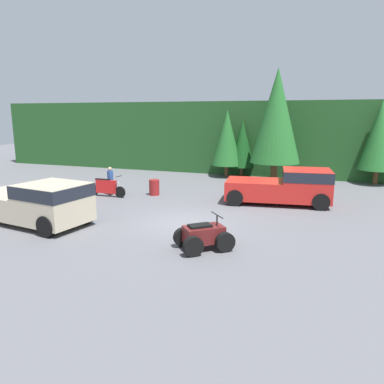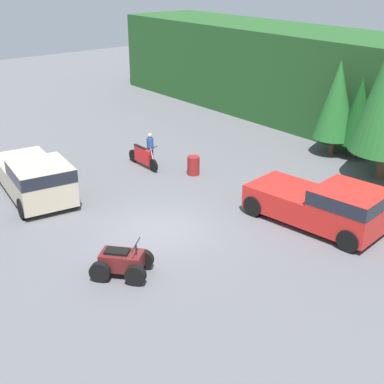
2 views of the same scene
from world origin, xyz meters
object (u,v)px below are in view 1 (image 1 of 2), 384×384
Objects in this scene: pickup_truck_second at (36,202)px; rider_person at (110,180)px; quad_atv at (204,236)px; pickup_truck_red at (287,185)px; dirt_bike at (106,188)px; steel_barrel at (154,187)px.

pickup_truck_second is 3.61× the size of rider_person.
quad_atv is 10.06m from rider_person.
pickup_truck_red is at bearing -8.74° from rider_person.
rider_person is (-7.69, 6.48, 0.41)m from quad_atv.
pickup_truck_second is 2.69× the size of quad_atv.
quad_atv is at bearing 4.84° from pickup_truck_second.
dirt_bike reaches higher than steel_barrel.
pickup_truck_second is at bearing -87.89° from dirt_bike.
pickup_truck_red reaches higher than quad_atv.
rider_person reaches higher than steel_barrel.
rider_person is (-9.63, -1.23, -0.09)m from pickup_truck_red.
pickup_truck_red is at bearing 34.97° from quad_atv.
quad_atv is (7.69, -6.03, -0.04)m from dirt_bike.
pickup_truck_red and pickup_truck_second have the same top height.
pickup_truck_red is 7.32m from steel_barrel.
pickup_truck_red reaches higher than rider_person.
rider_person is at bearing 100.42° from pickup_truck_second.
pickup_truck_red is at bearing 3.20° from steel_barrel.
quad_atv reaches higher than steel_barrel.
dirt_bike is at bearing -105.49° from rider_person.
pickup_truck_red is at bearing 45.93° from pickup_truck_second.
pickup_truck_red is 2.31× the size of dirt_bike.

